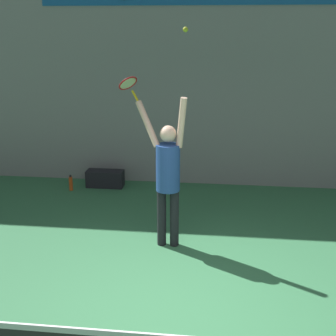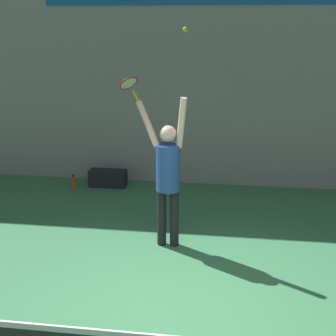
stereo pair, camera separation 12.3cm
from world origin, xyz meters
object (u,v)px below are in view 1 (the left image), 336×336
(water_bottle, at_px, (71,183))
(equipment_bag, at_px, (105,179))
(tennis_racket, at_px, (129,84))
(tennis_player, at_px, (168,172))
(tennis_ball, at_px, (185,29))

(water_bottle, height_order, equipment_bag, equipment_bag)
(tennis_racket, height_order, equipment_bag, tennis_racket)
(equipment_bag, bearing_deg, tennis_player, -57.33)
(water_bottle, bearing_deg, equipment_bag, 26.14)
(tennis_racket, height_order, water_bottle, tennis_racket)
(tennis_player, xyz_separation_m, water_bottle, (-2.17, 2.12, -0.97))
(water_bottle, bearing_deg, tennis_player, -44.44)
(tennis_player, relative_size, water_bottle, 7.03)
(tennis_player, relative_size, equipment_bag, 2.98)
(tennis_racket, distance_m, tennis_ball, 1.21)
(tennis_ball, bearing_deg, equipment_bag, 125.89)
(tennis_player, bearing_deg, water_bottle, 135.56)
(tennis_ball, xyz_separation_m, water_bottle, (-2.40, 2.17, -2.90))
(water_bottle, bearing_deg, tennis_racket, -48.27)
(tennis_player, distance_m, tennis_ball, 1.94)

